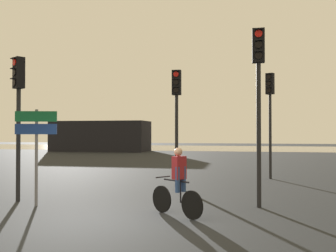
# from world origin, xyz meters

# --- Properties ---
(ground_plane) EXTENTS (120.00, 120.00, 0.00)m
(ground_plane) POSITION_xyz_m (0.00, 0.00, 0.00)
(ground_plane) COLOR black
(water_strip) EXTENTS (80.00, 16.00, 0.01)m
(water_strip) POSITION_xyz_m (0.00, 39.47, 0.00)
(water_strip) COLOR gray
(water_strip) RESTS_ON ground
(distant_building) EXTENTS (9.96, 4.00, 3.14)m
(distant_building) POSITION_xyz_m (-11.66, 29.47, 1.57)
(distant_building) COLOR black
(distant_building) RESTS_ON ground
(traffic_light_near_left) EXTENTS (0.40, 0.42, 4.15)m
(traffic_light_near_left) POSITION_xyz_m (-3.30, 2.05, 2.90)
(traffic_light_near_left) COLOR black
(traffic_light_near_left) RESTS_ON ground
(traffic_light_far_right) EXTENTS (0.39, 0.41, 4.51)m
(traffic_light_far_right) POSITION_xyz_m (4.17, 8.89, 3.13)
(traffic_light_far_right) COLOR black
(traffic_light_far_right) RESTS_ON ground
(traffic_light_center) EXTENTS (0.32, 0.34, 4.24)m
(traffic_light_center) POSITION_xyz_m (0.68, 5.69, 2.95)
(traffic_light_center) COLOR black
(traffic_light_center) RESTS_ON ground
(traffic_light_near_right) EXTENTS (0.32, 0.34, 4.73)m
(traffic_light_near_right) POSITION_xyz_m (3.45, 2.54, 3.27)
(traffic_light_near_right) COLOR black
(traffic_light_near_right) RESTS_ON ground
(direction_sign_post) EXTENTS (1.07, 0.33, 2.60)m
(direction_sign_post) POSITION_xyz_m (-2.41, 1.51, 1.79)
(direction_sign_post) COLOR slate
(direction_sign_post) RESTS_ON ground
(cyclist) EXTENTS (1.40, 1.05, 1.62)m
(cyclist) POSITION_xyz_m (1.53, 1.10, 0.82)
(cyclist) COLOR black
(cyclist) RESTS_ON ground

